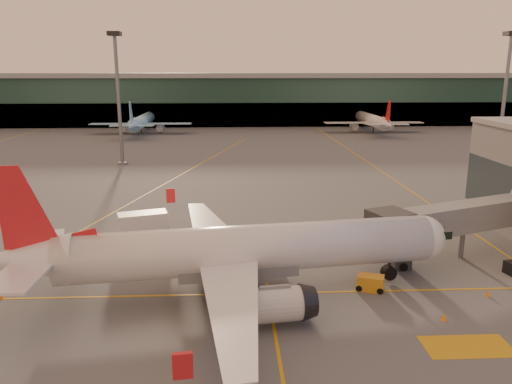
{
  "coord_description": "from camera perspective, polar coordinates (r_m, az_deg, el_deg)",
  "views": [
    {
      "loc": [
        2.09,
        -33.91,
        18.36
      ],
      "look_at": [
        4.71,
        20.84,
        5.0
      ],
      "focal_mm": 35.0,
      "sensor_mm": 36.0,
      "label": 1
    }
  ],
  "objects": [
    {
      "name": "ground",
      "position": [
        38.61,
        -5.69,
        -14.76
      ],
      "size": [
        600.0,
        600.0,
        0.0
      ],
      "primitive_type": "plane",
      "color": "#4C4F54",
      "rests_on": "ground"
    },
    {
      "name": "taxi_markings",
      "position": [
        81.06,
        -9.33,
        0.43
      ],
      "size": [
        100.12,
        173.0,
        0.01
      ],
      "color": "#CD9413",
      "rests_on": "ground"
    },
    {
      "name": "terminal",
      "position": [
        175.97,
        -3.47,
        10.54
      ],
      "size": [
        400.0,
        20.0,
        17.6
      ],
      "color": "#19382D",
      "rests_on": "ground"
    },
    {
      "name": "mast_west_near",
      "position": [
        102.38,
        -15.5,
        11.25
      ],
      "size": [
        2.4,
        2.4,
        25.6
      ],
      "color": "slate",
      "rests_on": "ground"
    },
    {
      "name": "mast_east_near",
      "position": [
        109.59,
        26.61,
        10.45
      ],
      "size": [
        2.4,
        2.4,
        25.6
      ],
      "color": "slate",
      "rests_on": "ground"
    },
    {
      "name": "distant_aircraft_row",
      "position": [
        153.26,
        0.56,
        6.82
      ],
      "size": [
        350.0,
        34.0,
        13.0
      ],
      "color": "#93CFF5",
      "rests_on": "ground"
    },
    {
      "name": "main_airplane",
      "position": [
        41.57,
        -2.45,
        -6.86
      ],
      "size": [
        38.42,
        34.77,
        11.61
      ],
      "rotation": [
        0.0,
        0.0,
        0.13
      ],
      "color": "white",
      "rests_on": "ground"
    },
    {
      "name": "jet_bridge",
      "position": [
        54.71,
        23.62,
        -2.73
      ],
      "size": [
        21.86,
        10.9,
        5.78
      ],
      "color": "slate",
      "rests_on": "ground"
    },
    {
      "name": "catering_truck",
      "position": [
        53.99,
        -12.7,
        -4.05
      ],
      "size": [
        5.44,
        3.56,
        3.9
      ],
      "rotation": [
        0.0,
        0.0,
        0.3
      ],
      "color": "#C13F1B",
      "rests_on": "ground"
    },
    {
      "name": "gpu_cart",
      "position": [
        44.53,
        12.94,
        -10.11
      ],
      "size": [
        2.59,
        2.07,
        1.32
      ],
      "rotation": [
        0.0,
        0.0,
        -0.37
      ],
      "color": "orange",
      "rests_on": "ground"
    },
    {
      "name": "cone_nose",
      "position": [
        46.77,
        24.97,
        -10.44
      ],
      "size": [
        0.4,
        0.4,
        0.51
      ],
      "color": "orange",
      "rests_on": "ground"
    },
    {
      "name": "cone_tail",
      "position": [
        47.08,
        -27.22,
        -10.48
      ],
      "size": [
        0.48,
        0.48,
        0.61
      ],
      "color": "orange",
      "rests_on": "ground"
    },
    {
      "name": "cone_wing_left",
      "position": [
        60.45,
        -4.03,
        -3.71
      ],
      "size": [
        0.51,
        0.51,
        0.64
      ],
      "color": "orange",
      "rests_on": "ground"
    },
    {
      "name": "cone_fwd",
      "position": [
        41.34,
        20.65,
        -13.2
      ],
      "size": [
        0.44,
        0.44,
        0.56
      ],
      "color": "orange",
      "rests_on": "ground"
    }
  ]
}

